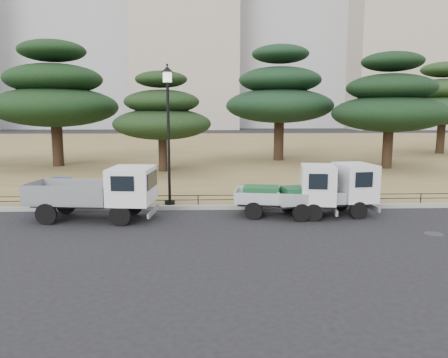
{
  "coord_description": "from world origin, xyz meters",
  "views": [
    {
      "loc": [
        -0.63,
        -14.23,
        3.84
      ],
      "look_at": [
        0.0,
        2.0,
        1.3
      ],
      "focal_mm": 35.0,
      "sensor_mm": 36.0,
      "label": 1
    }
  ],
  "objects_px": {
    "truck_large": "(100,191)",
    "truck_kei_rear": "(332,190)",
    "tarp_pile": "(53,194)",
    "street_lamp": "(168,112)",
    "truck_kei_front": "(293,191)"
  },
  "relations": [
    {
      "from": "truck_kei_rear",
      "to": "street_lamp",
      "type": "xyz_separation_m",
      "value": [
        -6.08,
        1.47,
        2.83
      ]
    },
    {
      "from": "street_lamp",
      "to": "tarp_pile",
      "type": "relative_size",
      "value": 2.85
    },
    {
      "from": "truck_kei_front",
      "to": "truck_kei_rear",
      "type": "height_order",
      "value": "truck_kei_rear"
    },
    {
      "from": "truck_kei_rear",
      "to": "truck_kei_front",
      "type": "bearing_deg",
      "value": 174.01
    },
    {
      "from": "truck_large",
      "to": "truck_kei_front",
      "type": "xyz_separation_m",
      "value": [
        6.94,
        0.28,
        -0.11
      ]
    },
    {
      "from": "truck_large",
      "to": "truck_kei_rear",
      "type": "distance_m",
      "value": 8.39
    },
    {
      "from": "truck_kei_rear",
      "to": "tarp_pile",
      "type": "xyz_separation_m",
      "value": [
        -10.7,
        1.6,
        -0.37
      ]
    },
    {
      "from": "tarp_pile",
      "to": "truck_large",
      "type": "bearing_deg",
      "value": -39.97
    },
    {
      "from": "truck_kei_front",
      "to": "truck_kei_rear",
      "type": "bearing_deg",
      "value": 11.98
    },
    {
      "from": "truck_large",
      "to": "truck_kei_rear",
      "type": "xyz_separation_m",
      "value": [
        8.38,
        0.35,
        -0.1
      ]
    },
    {
      "from": "truck_large",
      "to": "street_lamp",
      "type": "xyz_separation_m",
      "value": [
        2.3,
        1.82,
        2.73
      ]
    },
    {
      "from": "truck_large",
      "to": "truck_kei_rear",
      "type": "height_order",
      "value": "truck_kei_rear"
    },
    {
      "from": "truck_kei_front",
      "to": "street_lamp",
      "type": "bearing_deg",
      "value": 171.29
    },
    {
      "from": "truck_kei_rear",
      "to": "tarp_pile",
      "type": "distance_m",
      "value": 10.83
    },
    {
      "from": "street_lamp",
      "to": "truck_kei_front",
      "type": "bearing_deg",
      "value": -18.29
    }
  ]
}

